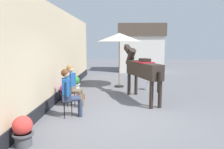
{
  "coord_description": "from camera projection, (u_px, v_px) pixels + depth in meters",
  "views": [
    {
      "loc": [
        -0.13,
        -6.03,
        2.09
      ],
      "look_at": [
        -0.4,
        1.2,
        1.05
      ],
      "focal_mm": 34.64,
      "sensor_mm": 36.0,
      "label": 1
    }
  ],
  "objects": [
    {
      "name": "seated_visitor_far",
      "position": [
        72.0,
        84.0,
        7.16
      ],
      "size": [
        0.61,
        0.48,
        1.39
      ],
      "color": "red",
      "rests_on": "ground_plane"
    },
    {
      "name": "ground_plane",
      "position": [
        123.0,
        93.0,
        9.23
      ],
      "size": [
        40.0,
        40.0,
        0.0
      ],
      "primitive_type": "plane",
      "color": "slate"
    },
    {
      "name": "cafe_parasol",
      "position": [
        119.0,
        38.0,
        10.17
      ],
      "size": [
        2.1,
        2.1,
        2.58
      ],
      "color": "black",
      "rests_on": "ground_plane"
    },
    {
      "name": "distant_cottage",
      "position": [
        140.0,
        47.0,
        16.34
      ],
      "size": [
        3.4,
        2.6,
        3.5
      ],
      "color": "silver",
      "rests_on": "ground_plane"
    },
    {
      "name": "satchel_bag",
      "position": [
        81.0,
        96.0,
        8.18
      ],
      "size": [
        0.3,
        0.23,
        0.2
      ],
      "primitive_type": "cube",
      "rotation": [
        0.0,
        0.0,
        3.6
      ],
      "color": "maroon",
      "rests_on": "ground_plane"
    },
    {
      "name": "spare_stool_white",
      "position": [
        149.0,
        81.0,
        9.75
      ],
      "size": [
        0.32,
        0.32,
        0.46
      ],
      "color": "white",
      "rests_on": "ground_plane"
    },
    {
      "name": "flower_planter_inner_far",
      "position": [
        65.0,
        92.0,
        7.96
      ],
      "size": [
        0.43,
        0.43,
        0.64
      ],
      "color": "#4C4C51",
      "rests_on": "ground_plane"
    },
    {
      "name": "flower_planter_nearest",
      "position": [
        23.0,
        130.0,
        4.4
      ],
      "size": [
        0.43,
        0.43,
        0.64
      ],
      "color": "#4C4C51",
      "rests_on": "ground_plane"
    },
    {
      "name": "seated_visitor_near",
      "position": [
        69.0,
        90.0,
        6.11
      ],
      "size": [
        0.61,
        0.48,
        1.39
      ],
      "color": "black",
      "rests_on": "ground_plane"
    },
    {
      "name": "flower_planter_farthest",
      "position": [
        75.0,
        83.0,
        9.74
      ],
      "size": [
        0.43,
        0.43,
        0.64
      ],
      "color": "beige",
      "rests_on": "ground_plane"
    },
    {
      "name": "saddled_horse_center",
      "position": [
        142.0,
        69.0,
        7.93
      ],
      "size": [
        1.26,
        2.87,
        2.06
      ],
      "color": "#2D231E",
      "rests_on": "ground_plane"
    },
    {
      "name": "pub_facade_wall",
      "position": [
        52.0,
        59.0,
        7.62
      ],
      "size": [
        0.34,
        14.0,
        3.4
      ],
      "color": "#CCB793",
      "rests_on": "ground_plane"
    }
  ]
}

